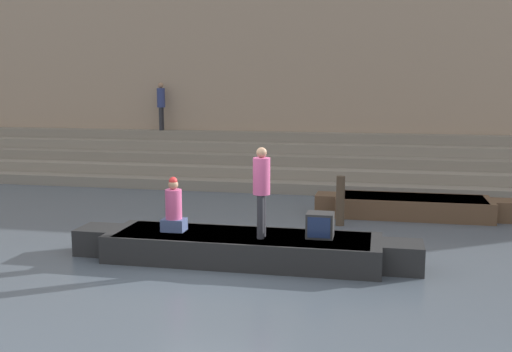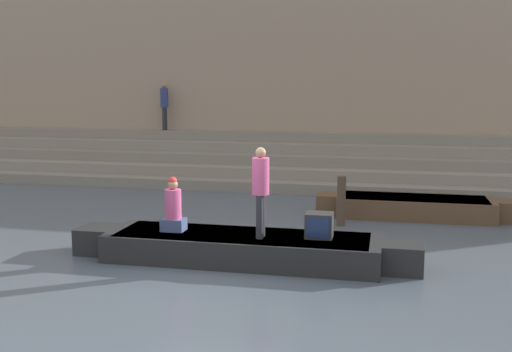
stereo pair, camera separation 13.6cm
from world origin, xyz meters
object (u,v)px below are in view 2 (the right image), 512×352
Objects in this scene: person_rowing at (173,209)px; person_on_steps at (164,102)px; mooring_post at (341,201)px; moored_boat_shore at (414,206)px; person_standing at (261,186)px; tv_set at (319,225)px; rowboat_main at (242,247)px.

person_rowing is 10.63m from person_on_steps.
person_rowing is 4.30m from mooring_post.
moored_boat_shore is 10.22m from person_on_steps.
person_standing is 0.34× the size of moored_boat_shore.
person_standing reaches higher than moored_boat_shore.
moored_boat_shore is (2.85, 4.62, -1.18)m from person_standing.
moored_boat_shore is at bearing 50.66° from person_rowing.
moored_boat_shore is at bearing 74.74° from person_standing.
person_standing is 0.97× the size of person_on_steps.
mooring_post is (0.16, 3.10, -0.15)m from tv_set.
person_standing is at bearing -122.52° from moored_boat_shore.
rowboat_main is at bearing -174.61° from tv_set.
rowboat_main is 1.47m from person_rowing.
mooring_post is (1.56, 3.19, 0.31)m from rowboat_main.
tv_set is 4.79m from moored_boat_shore.
person_standing reaches higher than tv_set.
person_on_steps is (-6.61, 9.68, 1.85)m from tv_set.
moored_boat_shore is at bearing 69.21° from tv_set.
tv_set is 11.87m from person_on_steps.
moored_boat_shore is at bearing 55.42° from rowboat_main.
person_rowing is (-1.69, 0.14, -0.53)m from person_standing.
mooring_post is at bearing -151.13° from person_on_steps.
tv_set reaches higher than moored_boat_shore.
rowboat_main reaches higher than moored_boat_shore.
rowboat_main is 13.33× the size of tv_set.
person_on_steps reaches higher than person_standing.
mooring_post is 9.64m from person_on_steps.
rowboat_main is 5.59× the size of mooring_post.
tv_set is (1.02, 0.22, -0.71)m from person_standing.
person_rowing is at bearing -132.12° from mooring_post.
person_on_steps reaches higher than tv_set.
tv_set is 0.10× the size of moored_boat_shore.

